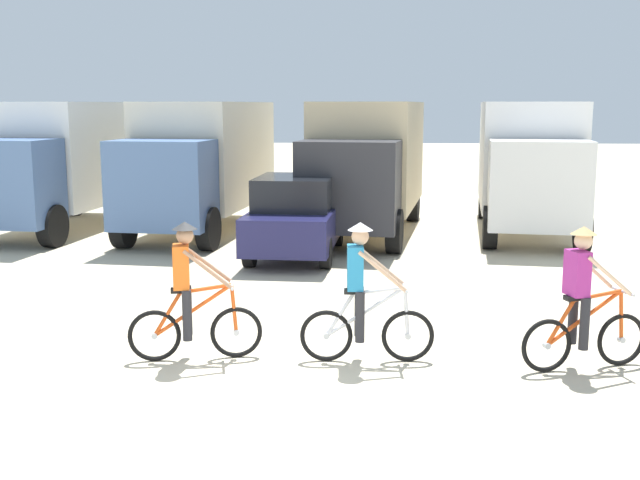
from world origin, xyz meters
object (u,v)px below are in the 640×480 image
box_truck_avon_van (529,160)px  sedan_parked (296,216)px  cyclist_cowboy_hat (363,298)px  box_truck_cream_rv (202,159)px  box_truck_white_box (66,158)px  cyclist_orange_shirt (190,296)px  cyclist_near_camera (583,304)px  box_truck_tan_camper (367,160)px

box_truck_avon_van → sedan_parked: 6.89m
sedan_parked → cyclist_cowboy_hat: size_ratio=2.36×
box_truck_cream_rv → sedan_parked: box_truck_cream_rv is taller
box_truck_white_box → sedan_parked: box_truck_white_box is taller
box_truck_white_box → cyclist_orange_shirt: bearing=-61.8°
sedan_parked → cyclist_near_camera: size_ratio=2.36×
box_truck_tan_camper → cyclist_cowboy_hat: box_truck_tan_camper is taller
box_truck_cream_rv → box_truck_tan_camper: 4.30m
box_truck_avon_van → cyclist_near_camera: size_ratio=3.84×
box_truck_tan_camper → sedan_parked: 3.76m
box_truck_tan_camper → box_truck_white_box: bearing=178.0°
box_truck_cream_rv → cyclist_orange_shirt: size_ratio=3.83×
cyclist_orange_shirt → sedan_parked: bearing=83.9°
cyclist_cowboy_hat → cyclist_near_camera: (2.72, -0.15, 0.00)m
box_truck_white_box → box_truck_avon_van: size_ratio=1.00×
box_truck_tan_camper → cyclist_near_camera: box_truck_tan_camper is taller
box_truck_avon_van → cyclist_orange_shirt: 12.61m
cyclist_orange_shirt → cyclist_near_camera: same height
box_truck_cream_rv → box_truck_white_box: bearing=176.6°
box_truck_white_box → sedan_parked: bearing=-28.9°
cyclist_near_camera → box_truck_avon_van: bearing=82.0°
cyclist_orange_shirt → box_truck_cream_rv: bearing=100.9°
box_truck_avon_van → cyclist_near_camera: (-1.53, -10.87, -1.03)m
box_truck_white_box → box_truck_avon_van: bearing=0.7°
cyclist_orange_shirt → cyclist_cowboy_hat: size_ratio=1.00×
box_truck_avon_van → sedan_parked: size_ratio=1.63×
sedan_parked → cyclist_orange_shirt: cyclist_orange_shirt is taller
cyclist_near_camera → box_truck_cream_rv: bearing=123.5°
box_truck_white_box → cyclist_orange_shirt: size_ratio=3.83×
sedan_parked → cyclist_cowboy_hat: bearing=-78.2°
box_truck_avon_van → cyclist_near_camera: box_truck_avon_van is taller
cyclist_orange_shirt → box_truck_white_box: bearing=118.2°
box_truck_avon_van → cyclist_cowboy_hat: size_ratio=3.84×
box_truck_avon_van → cyclist_cowboy_hat: box_truck_avon_van is taller
box_truck_white_box → box_truck_avon_van: 12.18m
box_truck_cream_rv → box_truck_tan_camper: (4.30, -0.06, 0.00)m
cyclist_cowboy_hat → box_truck_avon_van: bearing=68.4°
box_truck_white_box → box_truck_tan_camper: same height
box_truck_avon_van → sedan_parked: box_truck_avon_van is taller
box_truck_tan_camper → sedan_parked: size_ratio=1.63×
cyclist_orange_shirt → box_truck_avon_van: bearing=59.0°
cyclist_cowboy_hat → box_truck_cream_rv: bearing=112.2°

